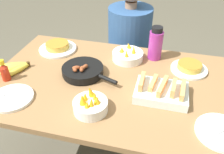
{
  "coord_description": "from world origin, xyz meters",
  "views": [
    {
      "loc": [
        0.28,
        -1.09,
        1.57
      ],
      "look_at": [
        0.0,
        0.0,
        0.77
      ],
      "focal_mm": 38.0,
      "sensor_mm": 36.0,
      "label": 1
    }
  ],
  "objects": [
    {
      "name": "person_figure",
      "position": [
        -0.03,
        0.7,
        0.49
      ],
      "size": [
        0.39,
        0.39,
        1.19
      ],
      "color": "black",
      "rests_on": "ground_plane"
    },
    {
      "name": "frittata_plate_side",
      "position": [
        0.44,
        0.23,
        0.76
      ],
      "size": [
        0.23,
        0.23,
        0.05
      ],
      "color": "white",
      "rests_on": "dining_table"
    },
    {
      "name": "fruit_bowl_citrus",
      "position": [
        0.04,
        0.27,
        0.77
      ],
      "size": [
        0.21,
        0.21,
        0.11
      ],
      "color": "white",
      "rests_on": "dining_table"
    },
    {
      "name": "fruit_bowl_mango",
      "position": [
        -0.04,
        -0.27,
        0.77
      ],
      "size": [
        0.17,
        0.17,
        0.11
      ],
      "color": "white",
      "rests_on": "dining_table"
    },
    {
      "name": "skillet",
      "position": [
        -0.19,
        0.02,
        0.76
      ],
      "size": [
        0.36,
        0.25,
        0.08
      ],
      "rotation": [
        0.0,
        0.0,
        5.93
      ],
      "color": "black",
      "rests_on": "dining_table"
    },
    {
      "name": "empty_plate_far_left",
      "position": [
        -0.48,
        -0.29,
        0.74
      ],
      "size": [
        0.23,
        0.23,
        0.02
      ],
      "color": "white",
      "rests_on": "dining_table"
    },
    {
      "name": "frittata_plate_center",
      "position": [
        -0.47,
        0.27,
        0.76
      ],
      "size": [
        0.26,
        0.26,
        0.05
      ],
      "color": "white",
      "rests_on": "dining_table"
    },
    {
      "name": "empty_plate_near_front",
      "position": [
        0.58,
        -0.26,
        0.74
      ],
      "size": [
        0.23,
        0.23,
        0.02
      ],
      "color": "white",
      "rests_on": "dining_table"
    },
    {
      "name": "water_bottle",
      "position": [
        0.21,
        0.33,
        0.84
      ],
      "size": [
        0.09,
        0.09,
        0.23
      ],
      "color": "#992D89",
      "rests_on": "dining_table"
    },
    {
      "name": "banana_bunch",
      "position": [
        -0.61,
        -0.04,
        0.75
      ],
      "size": [
        0.19,
        0.2,
        0.04
      ],
      "color": "gold",
      "rests_on": "dining_table"
    },
    {
      "name": "hot_sauce_bottle",
      "position": [
        -0.61,
        -0.14,
        0.79
      ],
      "size": [
        0.05,
        0.05,
        0.13
      ],
      "color": "#B72814",
      "rests_on": "dining_table"
    },
    {
      "name": "melon_tray",
      "position": [
        0.29,
        -0.07,
        0.77
      ],
      "size": [
        0.28,
        0.2,
        0.1
      ],
      "color": "silver",
      "rests_on": "dining_table"
    },
    {
      "name": "dining_table",
      "position": [
        0.0,
        0.0,
        0.63
      ],
      "size": [
        1.45,
        0.91,
        0.74
      ],
      "color": "olive",
      "rests_on": "ground_plane"
    }
  ]
}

